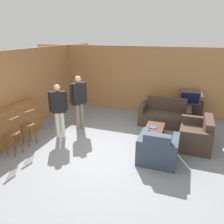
# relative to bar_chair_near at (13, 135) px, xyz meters

# --- Properties ---
(ground_plane) EXTENTS (24.00, 24.00, 0.00)m
(ground_plane) POSITION_rel_bar_chair_near_xyz_m (2.22, 0.87, -0.54)
(ground_plane) COLOR gray
(wall_back) EXTENTS (9.40, 0.08, 2.60)m
(wall_back) POSITION_rel_bar_chair_near_xyz_m (2.22, 4.61, 0.76)
(wall_back) COLOR #B27A47
(wall_back) RESTS_ON ground_plane
(wall_left) EXTENTS (0.08, 8.75, 2.60)m
(wall_left) POSITION_rel_bar_chair_near_xyz_m (-0.95, 2.24, 0.76)
(wall_left) COLOR #B27A47
(wall_left) RESTS_ON ground_plane
(bar_counter) EXTENTS (0.55, 2.83, 1.03)m
(bar_counter) POSITION_rel_bar_chair_near_xyz_m (-0.62, 0.32, -0.02)
(bar_counter) COLOR brown
(bar_counter) RESTS_ON ground_plane
(bar_chair_near) EXTENTS (0.40, 0.40, 1.06)m
(bar_chair_near) POSITION_rel_bar_chair_near_xyz_m (0.00, 0.00, 0.00)
(bar_chair_near) COLOR brown
(bar_chair_near) RESTS_ON ground_plane
(bar_chair_mid) EXTENTS (0.44, 0.44, 1.06)m
(bar_chair_mid) POSITION_rel_bar_chair_near_xyz_m (-0.00, 0.59, 0.00)
(bar_chair_mid) COLOR brown
(bar_chair_mid) RESTS_ON ground_plane
(couch_far) EXTENTS (1.71, 0.92, 0.90)m
(couch_far) POSITION_rel_bar_chair_near_xyz_m (3.51, 3.45, -0.23)
(couch_far) COLOR #423328
(couch_far) RESTS_ON ground_plane
(armchair_near) EXTENTS (0.95, 0.87, 0.88)m
(armchair_near) POSITION_rel_bar_chair_near_xyz_m (3.64, 0.91, -0.22)
(armchair_near) COLOR #384251
(armchair_near) RESTS_ON ground_plane
(loveseat_right) EXTENTS (0.85, 1.35, 0.86)m
(loveseat_right) POSITION_rel_bar_chair_near_xyz_m (4.56, 2.14, -0.23)
(loveseat_right) COLOR #423328
(loveseat_right) RESTS_ON ground_plane
(coffee_table) EXTENTS (0.53, 0.86, 0.40)m
(coffee_table) POSITION_rel_bar_chair_near_xyz_m (3.36, 2.13, -0.21)
(coffee_table) COLOR #472D1E
(coffee_table) RESTS_ON ground_plane
(tv_unit) EXTENTS (0.96, 0.56, 0.66)m
(tv_unit) POSITION_rel_bar_chair_near_xyz_m (4.28, 4.26, -0.21)
(tv_unit) COLOR #2D2319
(tv_unit) RESTS_ON ground_plane
(tv) EXTENTS (0.70, 0.50, 0.44)m
(tv) POSITION_rel_bar_chair_near_xyz_m (4.28, 4.26, 0.34)
(tv) COLOR #4C4C4C
(tv) RESTS_ON tv_unit
(book_on_table) EXTENTS (0.26, 0.23, 0.02)m
(book_on_table) POSITION_rel_bar_chair_near_xyz_m (3.32, 2.05, -0.13)
(book_on_table) COLOR navy
(book_on_table) RESTS_ON coffee_table
(table_lamp) EXTENTS (0.23, 0.23, 0.48)m
(table_lamp) POSITION_rel_bar_chair_near_xyz_m (4.63, 4.26, 0.47)
(table_lamp) COLOR brown
(table_lamp) RESTS_ON tv_unit
(person_by_window) EXTENTS (0.40, 0.52, 1.80)m
(person_by_window) POSITION_rel_bar_chair_near_xyz_m (0.87, 2.07, 0.48)
(person_by_window) COLOR #756B5B
(person_by_window) RESTS_ON ground_plane
(person_by_counter) EXTENTS (0.49, 0.35, 1.67)m
(person_by_counter) POSITION_rel_bar_chair_near_xyz_m (0.60, 1.29, 0.41)
(person_by_counter) COLOR silver
(person_by_counter) RESTS_ON ground_plane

